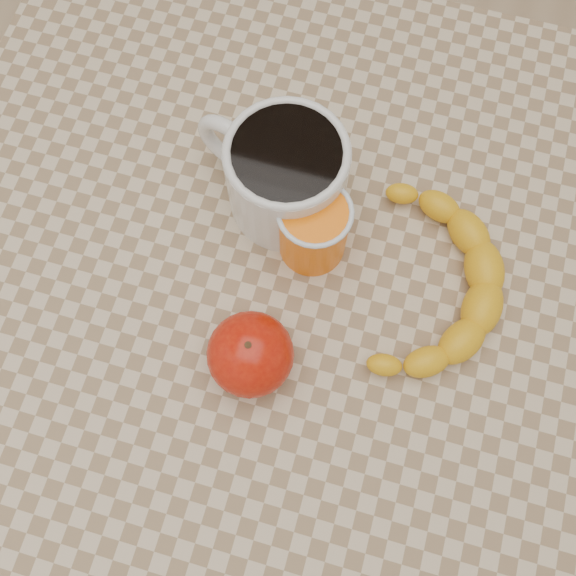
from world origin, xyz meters
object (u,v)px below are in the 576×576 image
(apple, at_px, (250,354))
(banana, at_px, (431,285))
(table, at_px, (288,318))
(coffee_mug, at_px, (284,173))
(orange_juice_glass, at_px, (313,229))

(apple, height_order, banana, apple)
(table, xyz_separation_m, apple, (-0.01, -0.08, 0.12))
(apple, bearing_deg, coffee_mug, 95.98)
(banana, bearing_deg, orange_juice_glass, 175.45)
(orange_juice_glass, bearing_deg, table, -99.34)
(orange_juice_glass, bearing_deg, banana, -7.30)
(apple, relative_size, banana, 0.37)
(apple, xyz_separation_m, banana, (0.15, 0.12, -0.02))
(orange_juice_glass, distance_m, apple, 0.13)
(banana, bearing_deg, table, -160.12)
(coffee_mug, bearing_deg, apple, -84.02)
(orange_juice_glass, distance_m, banana, 0.13)
(coffee_mug, height_order, orange_juice_glass, coffee_mug)
(coffee_mug, distance_m, orange_juice_glass, 0.06)
(coffee_mug, relative_size, banana, 0.71)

